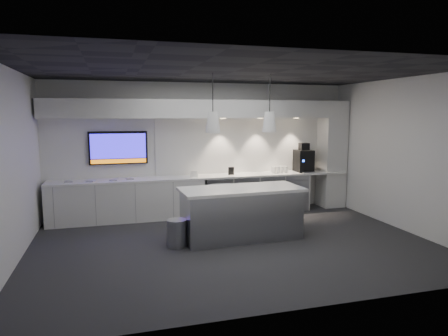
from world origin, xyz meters
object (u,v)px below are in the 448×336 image
object	(u,v)px
coffee_machine	(304,160)
wall_tv	(118,148)
bin	(177,233)
island	(241,213)

from	to	relation	value
coffee_machine	wall_tv	bearing A→B (deg)	178.75
wall_tv	bin	xyz separation A→B (m)	(0.90, -2.30, -1.32)
wall_tv	bin	bearing A→B (deg)	-68.60
wall_tv	island	xyz separation A→B (m)	(2.13, -2.15, -1.08)
bin	island	bearing A→B (deg)	7.35
island	bin	world-z (taller)	island
wall_tv	coffee_machine	size ratio (longest dim) A/B	1.79
wall_tv	coffee_machine	world-z (taller)	wall_tv
wall_tv	island	distance (m)	3.21
wall_tv	coffee_machine	bearing A→B (deg)	-3.26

